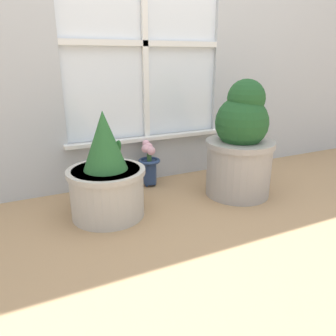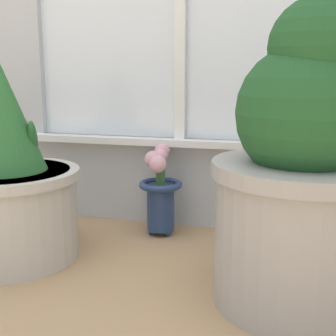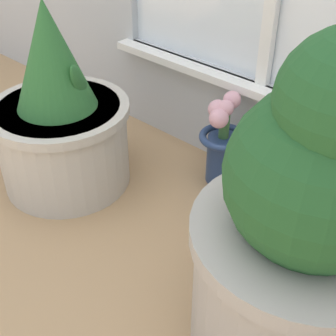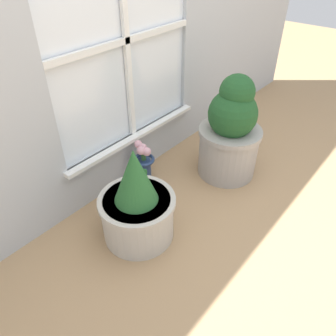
{
  "view_description": "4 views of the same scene",
  "coord_description": "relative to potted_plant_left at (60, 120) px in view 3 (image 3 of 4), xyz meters",
  "views": [
    {
      "loc": [
        -0.83,
        -1.41,
        0.83
      ],
      "look_at": [
        0.0,
        0.32,
        0.18
      ],
      "focal_mm": 35.0,
      "sensor_mm": 36.0,
      "label": 1
    },
    {
      "loc": [
        0.39,
        -0.95,
        0.56
      ],
      "look_at": [
        0.04,
        0.33,
        0.28
      ],
      "focal_mm": 50.0,
      "sensor_mm": 36.0,
      "label": 2
    },
    {
      "loc": [
        0.64,
        -0.47,
        0.92
      ],
      "look_at": [
        -0.02,
        0.26,
        0.21
      ],
      "focal_mm": 50.0,
      "sensor_mm": 36.0,
      "label": 3
    },
    {
      "loc": [
        -1.29,
        -0.74,
        1.44
      ],
      "look_at": [
        -0.07,
        0.28,
        0.24
      ],
      "focal_mm": 35.0,
      "sensor_mm": 36.0,
      "label": 4
    }
  ],
  "objects": [
    {
      "name": "fallen_leaf",
      "position": [
        0.7,
        -0.13,
        -0.22
      ],
      "size": [
        0.1,
        0.11,
        0.01
      ],
      "color": "brown",
      "rests_on": "ground_plane"
    },
    {
      "name": "flower_vase",
      "position": [
        0.37,
        0.31,
        -0.07
      ],
      "size": [
        0.15,
        0.15,
        0.31
      ],
      "color": "navy",
      "rests_on": "ground_plane"
    },
    {
      "name": "potted_plant_left",
      "position": [
        0.0,
        0.0,
        0.0
      ],
      "size": [
        0.42,
        0.42,
        0.58
      ],
      "color": "#B7B2A8",
      "rests_on": "ground_plane"
    },
    {
      "name": "ground_plane",
      "position": [
        0.41,
        -0.21,
        -0.22
      ],
      "size": [
        10.0,
        10.0,
        0.0
      ],
      "primitive_type": "plane",
      "color": "tan"
    },
    {
      "name": "potted_plant_right",
      "position": [
        0.83,
        -0.06,
        0.1
      ],
      "size": [
        0.42,
        0.42,
        0.72
      ],
      "color": "#9E9993",
      "rests_on": "ground_plane"
    }
  ]
}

